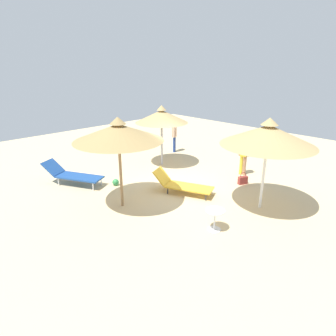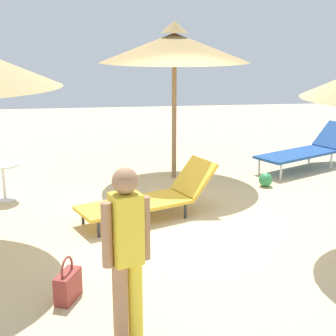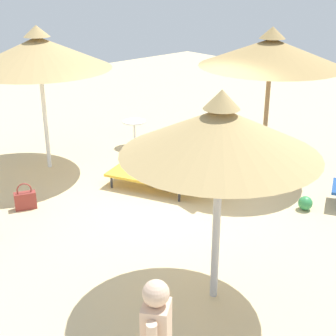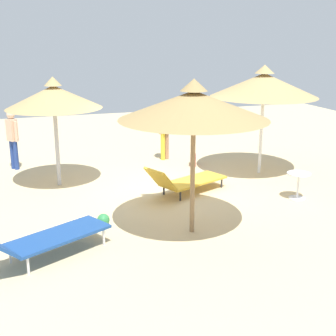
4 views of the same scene
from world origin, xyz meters
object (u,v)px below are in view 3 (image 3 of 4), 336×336
Objects in this scene: parasol_umbrella_front at (38,53)px; parasol_umbrella_center at (220,132)px; side_table_round at (134,129)px; parasol_umbrella_near_right at (271,52)px; beach_ball at (305,203)px; handbag at (25,200)px; lounge_chair_back at (165,175)px.

parasol_umbrella_center is at bearing -96.83° from parasol_umbrella_front.
parasol_umbrella_center reaches higher than side_table_round.
parasol_umbrella_near_right reaches higher than side_table_round.
parasol_umbrella_near_right reaches higher than beach_ball.
side_table_round is at bearing 19.93° from handbag.
parasol_umbrella_front is 5.75m from beach_ball.
parasol_umbrella_front reaches higher than side_table_round.
parasol_umbrella_front is 6.00× the size of handbag.
parasol_umbrella_front is at bearing 115.87° from beach_ball.
side_table_round is at bearing 63.85° from lounge_chair_back.
parasol_umbrella_near_right is at bearing -72.07° from side_table_round.
beach_ball is (2.94, 0.56, -2.09)m from parasol_umbrella_center.
parasol_umbrella_near_right is 4.72× the size of side_table_round.
parasol_umbrella_front reaches higher than beach_ball.
beach_ball is (-0.81, -1.56, -2.32)m from parasol_umbrella_near_right.
parasol_umbrella_front is 1.00× the size of parasol_umbrella_near_right.
parasol_umbrella_near_right is 3.06m from lounge_chair_back.
handbag is 4.88m from beach_ball.
parasol_umbrella_near_right is at bearing 62.67° from beach_ball.
parasol_umbrella_near_right is 2.91m from beach_ball.
lounge_chair_back is (-2.12, 0.65, -2.11)m from parasol_umbrella_near_right.
beach_ball is at bearing -117.33° from parasol_umbrella_near_right.
handbag is at bearing 154.24° from lounge_chair_back.
parasol_umbrella_near_right is at bearing -16.98° from lounge_chair_back.
lounge_chair_back reaches higher than side_table_round.
side_table_round is at bearing 61.45° from parasol_umbrella_center.
handbag is at bearing -160.07° from side_table_round.
parasol_umbrella_near_right reaches higher than lounge_chair_back.
side_table_round is (2.15, -0.20, -1.97)m from parasol_umbrella_front.
beach_ball is at bearing 10.82° from parasol_umbrella_center.
side_table_round is (2.78, 5.12, -1.80)m from parasol_umbrella_center.
parasol_umbrella_center is at bearing -150.46° from parasol_umbrella_near_right.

